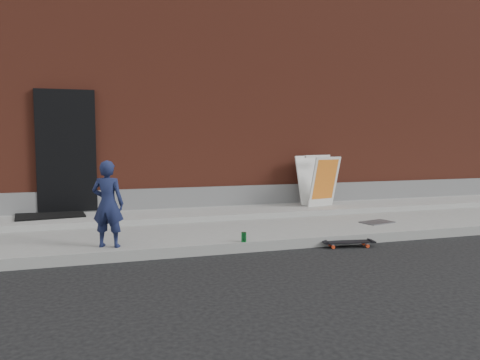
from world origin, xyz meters
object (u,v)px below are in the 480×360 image
object	(u,v)px
skateboard	(349,242)
pizza_sign	(318,180)
child	(108,204)
soda_can	(244,237)

from	to	relation	value
skateboard	pizza_sign	world-z (taller)	pizza_sign
child	skateboard	xyz separation A→B (m)	(3.46, -0.42, -0.67)
pizza_sign	child	bearing A→B (deg)	-153.35
child	skateboard	size ratio (longest dim) A/B	1.50
skateboard	pizza_sign	distance (m)	2.74
child	soda_can	distance (m)	1.95
child	skateboard	bearing A→B (deg)	-164.95
skateboard	soda_can	size ratio (longest dim) A/B	5.70
child	skateboard	world-z (taller)	child
skateboard	soda_can	xyz separation A→B (m)	(-1.60, 0.17, 0.15)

